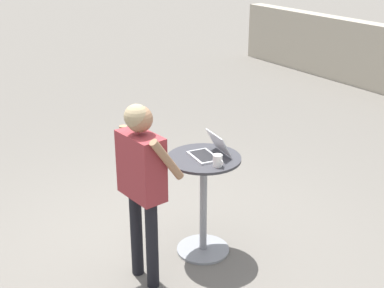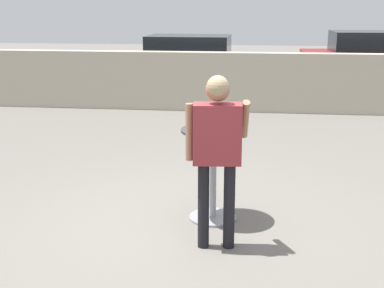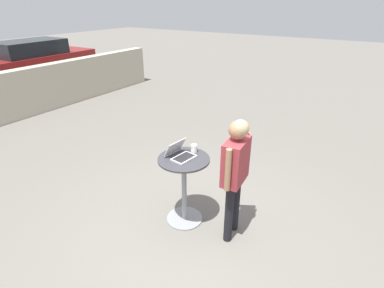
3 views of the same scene
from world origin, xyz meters
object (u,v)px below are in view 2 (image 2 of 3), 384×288
(standing_person, at_px, (217,140))
(parked_car_near_street, at_px, (184,63))
(coffee_mug, at_px, (236,125))
(parked_car_further_down, at_px, (382,61))
(cafe_table, at_px, (213,165))
(laptop, at_px, (215,123))

(standing_person, bearing_deg, parked_car_near_street, 99.72)
(coffee_mug, relative_size, standing_person, 0.07)
(parked_car_further_down, bearing_deg, coffee_mug, -110.51)
(parked_car_near_street, bearing_deg, coffee_mug, -78.62)
(cafe_table, relative_size, laptop, 2.82)
(cafe_table, height_order, parked_car_further_down, parked_car_further_down)
(laptop, xyz_separation_m, parked_car_near_street, (-1.55, 8.73, -0.32))
(laptop, distance_m, standing_person, 0.77)
(cafe_table, distance_m, parked_car_further_down, 10.03)
(laptop, relative_size, standing_person, 0.21)
(coffee_mug, bearing_deg, parked_car_near_street, 101.38)
(cafe_table, bearing_deg, laptop, 81.62)
(standing_person, bearing_deg, coffee_mug, 78.18)
(laptop, bearing_deg, cafe_table, -98.38)
(parked_car_further_down, bearing_deg, parked_car_near_street, -174.36)
(cafe_table, height_order, parked_car_near_street, parked_car_near_street)
(laptop, distance_m, parked_car_further_down, 9.97)
(laptop, height_order, standing_person, standing_person)
(coffee_mug, height_order, parked_car_further_down, parked_car_further_down)
(coffee_mug, relative_size, parked_car_further_down, 0.03)
(cafe_table, xyz_separation_m, parked_car_near_street, (-1.54, 8.79, 0.13))
(laptop, distance_m, parked_car_near_street, 8.88)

